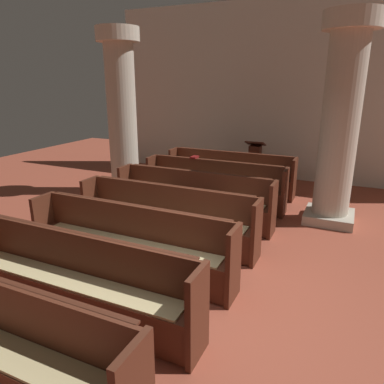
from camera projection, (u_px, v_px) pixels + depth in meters
ground_plane at (200, 292)px, 4.54m from camera, size 19.20×19.20×0.00m
back_wall at (295, 93)px, 9.15m from camera, size 10.00×0.16×4.50m
pew_row_0 at (230, 172)px, 8.47m from camera, size 3.02×0.47×0.94m
pew_row_1 at (214, 183)px, 7.56m from camera, size 3.02×0.46×0.94m
pew_row_2 at (193, 197)px, 6.65m from camera, size 3.02×0.46×0.94m
pew_row_3 at (166, 215)px, 5.74m from camera, size 3.02×0.47×0.94m
pew_row_4 at (129, 240)px, 4.84m from camera, size 3.02×0.46×0.94m
pew_row_5 at (75, 277)px, 3.93m from camera, size 3.02×0.46×0.94m
pillar_aisle_side at (340, 120)px, 6.26m from camera, size 0.94×0.94×3.64m
pillar_far_side at (122, 111)px, 8.10m from camera, size 0.94×0.94×3.64m
lectern at (254, 165)px, 9.36m from camera, size 0.48×0.45×1.08m
hymn_book at (194, 157)px, 7.80m from camera, size 0.13×0.22×0.04m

